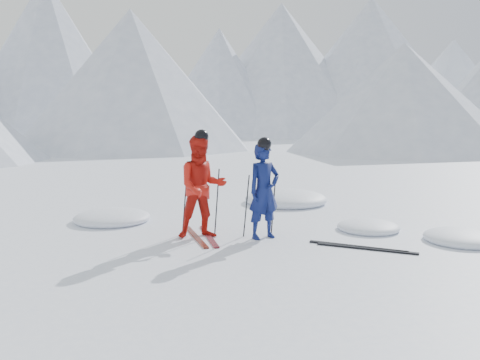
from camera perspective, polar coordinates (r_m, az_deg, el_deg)
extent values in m
plane|color=white|center=(9.46, 11.28, -6.74)|extent=(160.00, 160.00, 0.00)
cone|color=#B2BCD1|center=(49.84, -20.74, 12.61)|extent=(23.96, 23.96, 14.35)
cone|color=#B2BCD1|center=(59.87, -12.75, 10.80)|extent=(17.69, 17.69, 11.93)
cone|color=#B2BCD1|center=(52.70, -2.30, 10.87)|extent=(19.63, 19.63, 10.85)
cone|color=#B2BCD1|center=(57.01, 4.63, 12.26)|extent=(23.31, 23.31, 14.15)
cone|color=#B2BCD1|center=(59.11, 14.37, 12.23)|extent=(28.94, 28.94, 14.88)
cone|color=silver|center=(64.52, 22.64, 9.65)|extent=(24.45, 24.45, 10.76)
cone|color=#B2BCD1|center=(32.45, 17.76, 8.80)|extent=(14.00, 14.00, 6.50)
cone|color=#B2BCD1|center=(34.55, -12.04, 10.97)|extent=(16.00, 16.00, 9.00)
imported|color=#0C164D|center=(9.34, 2.71, -1.25)|extent=(0.75, 0.62, 1.77)
imported|color=red|center=(9.40, -4.29, -0.79)|extent=(0.97, 0.78, 1.90)
cylinder|color=black|center=(9.47, 0.72, -2.93)|extent=(0.12, 0.08, 1.18)
cylinder|color=black|center=(9.69, 3.79, -2.71)|extent=(0.12, 0.07, 1.18)
cylinder|color=black|center=(9.67, -6.21, -2.48)|extent=(0.13, 0.10, 1.27)
cylinder|color=black|center=(9.64, -2.60, -2.48)|extent=(0.13, 0.09, 1.27)
cube|color=black|center=(9.57, -4.95, -6.36)|extent=(0.26, 1.70, 0.03)
cube|color=black|center=(9.60, -3.52, -6.31)|extent=(0.15, 1.70, 0.03)
cube|color=black|center=(9.08, 13.04, -7.30)|extent=(1.42, 1.08, 0.03)
cube|color=black|center=(8.99, 14.02, -7.48)|extent=(1.45, 1.04, 0.03)
ellipsoid|color=white|center=(11.27, -14.15, -4.52)|extent=(1.62, 1.62, 0.36)
ellipsoid|color=white|center=(10.45, 14.20, -5.47)|extent=(1.23, 1.23, 0.27)
ellipsoid|color=white|center=(13.19, 5.17, -2.59)|extent=(2.13, 2.13, 0.47)
ellipsoid|color=white|center=(10.09, 23.65, -6.34)|extent=(1.36, 1.36, 0.30)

